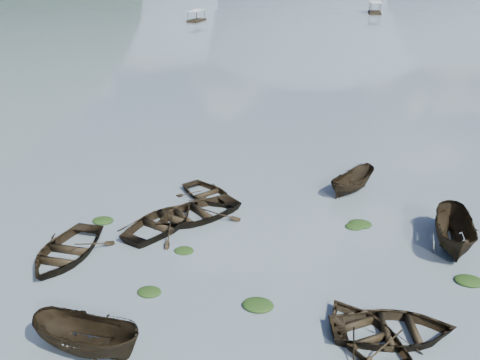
% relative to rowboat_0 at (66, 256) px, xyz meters
% --- Properties ---
extents(rowboat_0, '(3.80, 5.18, 1.04)m').
position_rel_rowboat_0_xyz_m(rowboat_0, '(0.00, 0.00, 0.00)').
color(rowboat_0, black).
rests_on(rowboat_0, ground).
extents(rowboat_1, '(5.08, 5.87, 1.02)m').
position_rel_rowboat_0_xyz_m(rowboat_1, '(3.61, 3.69, 0.00)').
color(rowboat_1, black).
rests_on(rowboat_1, ground).
extents(rowboat_2, '(4.60, 2.24, 1.71)m').
position_rel_rowboat_0_xyz_m(rowboat_2, '(4.08, -5.90, 0.00)').
color(rowboat_2, black).
rests_on(rowboat_2, ground).
extents(rowboat_3, '(5.11, 5.44, 0.92)m').
position_rel_rowboat_0_xyz_m(rowboat_3, '(14.10, -3.18, 0.00)').
color(rowboat_3, black).
rests_on(rowboat_3, ground).
extents(rowboat_4, '(5.45, 4.37, 1.00)m').
position_rel_rowboat_0_xyz_m(rowboat_4, '(15.15, -2.77, 0.00)').
color(rowboat_4, black).
rests_on(rowboat_4, ground).
extents(rowboat_5, '(2.12, 5.01, 1.90)m').
position_rel_rowboat_0_xyz_m(rowboat_5, '(18.43, 4.71, 0.00)').
color(rowboat_5, black).
rests_on(rowboat_5, ground).
extents(rowboat_6, '(5.04, 4.90, 0.85)m').
position_rel_rowboat_0_xyz_m(rowboat_6, '(5.07, 7.73, 0.00)').
color(rowboat_6, black).
rests_on(rowboat_6, ground).
extents(rowboat_7, '(6.13, 6.23, 1.06)m').
position_rel_rowboat_0_xyz_m(rowboat_7, '(5.07, 5.16, 0.00)').
color(rowboat_7, black).
rests_on(rowboat_7, ground).
extents(rowboat_8, '(3.33, 4.06, 1.50)m').
position_rel_rowboat_0_xyz_m(rowboat_8, '(13.39, 10.46, 0.00)').
color(rowboat_8, black).
rests_on(rowboat_8, ground).
extents(weed_clump_1, '(1.06, 0.85, 0.23)m').
position_rel_rowboat_0_xyz_m(weed_clump_1, '(4.99, -1.99, 0.00)').
color(weed_clump_1, black).
rests_on(weed_clump_1, ground).
extents(weed_clump_2, '(1.33, 1.06, 0.29)m').
position_rel_rowboat_0_xyz_m(weed_clump_2, '(9.75, -1.99, 0.00)').
color(weed_clump_2, black).
rests_on(weed_clump_2, ground).
extents(weed_clump_3, '(0.94, 0.80, 0.21)m').
position_rel_rowboat_0_xyz_m(weed_clump_3, '(13.60, 5.77, 0.00)').
color(weed_clump_3, black).
rests_on(weed_clump_3, ground).
extents(weed_clump_4, '(1.26, 1.00, 0.26)m').
position_rel_rowboat_0_xyz_m(weed_clump_4, '(18.67, 1.63, 0.00)').
color(weed_clump_4, black).
rests_on(weed_clump_4, ground).
extents(weed_clump_5, '(1.18, 0.95, 0.25)m').
position_rel_rowboat_0_xyz_m(weed_clump_5, '(0.21, 3.68, 0.00)').
color(weed_clump_5, black).
rests_on(weed_clump_5, ground).
extents(weed_clump_6, '(0.97, 0.81, 0.20)m').
position_rel_rowboat_0_xyz_m(weed_clump_6, '(5.44, 1.60, 0.00)').
color(weed_clump_6, black).
rests_on(weed_clump_6, ground).
extents(weed_clump_7, '(1.25, 1.00, 0.27)m').
position_rel_rowboat_0_xyz_m(weed_clump_7, '(13.92, 6.08, 0.00)').
color(weed_clump_7, black).
rests_on(weed_clump_7, ground).
extents(pontoon_left, '(2.74, 5.43, 2.00)m').
position_rel_rowboat_0_xyz_m(pontoon_left, '(-17.81, 85.80, 0.00)').
color(pontoon_left, black).
rests_on(pontoon_left, ground).
extents(pontoon_centre, '(2.78, 6.26, 2.37)m').
position_rel_rowboat_0_xyz_m(pontoon_centre, '(17.19, 106.92, 0.00)').
color(pontoon_centre, black).
rests_on(pontoon_centre, ground).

